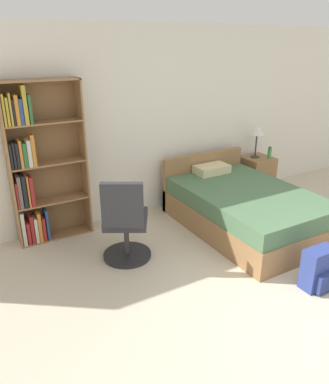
{
  "coord_description": "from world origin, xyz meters",
  "views": [
    {
      "loc": [
        -2.81,
        -1.41,
        2.36
      ],
      "look_at": [
        -0.88,
        1.98,
        0.79
      ],
      "focal_mm": 35.0,
      "sensor_mm": 36.0,
      "label": 1
    }
  ],
  "objects": [
    {
      "name": "bookshelf",
      "position": [
        -2.03,
        3.05,
        0.96
      ],
      "size": [
        0.91,
        0.27,
        1.98
      ],
      "color": "olive",
      "rests_on": "ground_plane"
    },
    {
      "name": "wall_back",
      "position": [
        0.0,
        3.23,
        1.3
      ],
      "size": [
        9.0,
        0.06,
        2.6
      ],
      "color": "silver",
      "rests_on": "ground_plane"
    },
    {
      "name": "water_bottle",
      "position": [
        1.54,
        2.81,
        0.7
      ],
      "size": [
        0.06,
        0.06,
        0.18
      ],
      "color": "#3F8C4C",
      "rests_on": "nightstand"
    },
    {
      "name": "bed",
      "position": [
        0.39,
        2.06,
        0.29
      ],
      "size": [
        1.38,
        2.09,
        0.81
      ],
      "color": "olive",
      "rests_on": "ground_plane"
    },
    {
      "name": "table_lamp",
      "position": [
        1.37,
        2.95,
        1.04
      ],
      "size": [
        0.24,
        0.24,
        0.52
      ],
      "color": "#333333",
      "rests_on": "nightstand"
    },
    {
      "name": "backpack_blue",
      "position": [
        0.16,
        0.62,
        0.21
      ],
      "size": [
        0.35,
        0.25,
        0.44
      ],
      "color": "navy",
      "rests_on": "ground_plane"
    },
    {
      "name": "nightstand",
      "position": [
        1.41,
        2.92,
        0.31
      ],
      "size": [
        0.46,
        0.48,
        0.61
      ],
      "color": "olive",
      "rests_on": "ground_plane"
    },
    {
      "name": "office_chair",
      "position": [
        -1.34,
        2.06,
        0.47
      ],
      "size": [
        0.68,
        0.71,
        1.03
      ],
      "color": "#232326",
      "rests_on": "ground_plane"
    }
  ]
}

